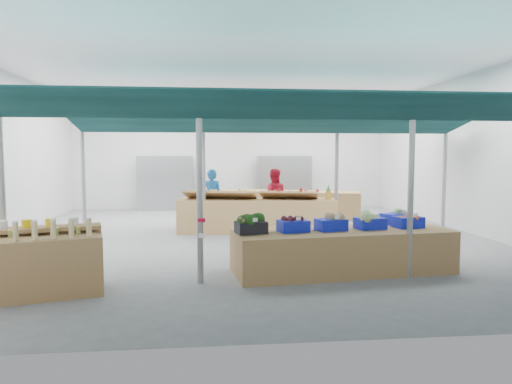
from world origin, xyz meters
TOP-DOWN VIEW (x-y plane):
  - floor at (0.00, 0.00)m, footprint 13.00×13.00m
  - hall at (0.00, 1.44)m, footprint 13.00×13.00m
  - pole_grid at (0.75, -1.75)m, footprint 10.00×4.60m
  - awnings at (0.75, -1.75)m, footprint 9.50×7.08m
  - back_shelving_left at (-2.50, 6.00)m, footprint 2.00×0.50m
  - back_shelving_right at (2.00, 6.00)m, footprint 2.00×0.50m
  - bottle_shelf at (-3.44, -4.40)m, footprint 2.12×1.58m
  - veg_counter at (1.48, -3.52)m, footprint 3.94×1.70m
  - fruit_counter at (0.41, 0.74)m, footprint 4.25×1.50m
  - far_counter at (1.66, 3.59)m, footprint 4.90×2.57m
  - vendor_left at (-0.79, 1.84)m, footprint 0.65×0.47m
  - vendor_right at (1.01, 1.84)m, footprint 0.88×0.73m
  - crate_broccoli at (-0.15, -3.70)m, footprint 0.57×0.46m
  - crate_beets at (0.59, -3.62)m, footprint 0.57×0.46m
  - crate_celeriac at (1.27, -3.54)m, footprint 0.57×0.46m
  - crate_cabbage at (2.01, -3.46)m, footprint 0.57×0.46m
  - crate_carrots at (2.75, -3.37)m, footprint 0.57×0.46m
  - sparrow at (-0.31, -3.85)m, footprint 0.12×0.09m
  - pole_ribbon at (-0.97, -4.56)m, footprint 0.12×0.12m
  - apple_heap_yellow at (-0.59, 0.77)m, footprint 2.01×1.15m
  - apple_heap_red at (1.23, 0.54)m, footprint 1.63×1.05m
  - pineapple at (2.26, 0.41)m, footprint 0.14×0.14m
  - crate_extra at (2.69, -2.90)m, footprint 0.60×0.53m

SIDE VIEW (x-z plane):
  - floor at x=0.00m, z-range 0.00..0.00m
  - veg_counter at x=1.48m, z-range 0.00..0.74m
  - far_counter at x=1.66m, z-range 0.00..0.87m
  - fruit_counter at x=0.41m, z-range 0.00..0.89m
  - bottle_shelf at x=-3.44m, z-range -0.10..1.04m
  - vendor_left at x=-0.79m, z-range 0.00..1.66m
  - vendor_right at x=1.01m, z-range 0.00..1.66m
  - crate_carrots at x=2.75m, z-range 0.71..1.00m
  - crate_beets at x=0.59m, z-range 0.73..1.02m
  - crate_celeriac at x=1.27m, z-range 0.73..1.04m
  - crate_extra at x=2.69m, z-range 0.73..1.05m
  - crate_broccoli at x=-0.15m, z-range 0.73..1.08m
  - crate_cabbage at x=2.01m, z-range 0.73..1.08m
  - sparrow at x=-0.31m, z-range 0.93..1.05m
  - back_shelving_left at x=-2.50m, z-range 0.00..2.00m
  - back_shelving_right at x=2.00m, z-range 0.00..2.00m
  - apple_heap_yellow at x=-0.59m, z-range 0.92..1.19m
  - apple_heap_red at x=1.23m, z-range 0.92..1.19m
  - pineapple at x=2.26m, z-range 0.88..1.27m
  - pole_ribbon at x=-0.97m, z-range 0.94..1.22m
  - pole_grid at x=0.75m, z-range 0.31..3.31m
  - hall at x=0.00m, z-range -3.85..9.15m
  - awnings at x=0.75m, z-range 2.63..2.93m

